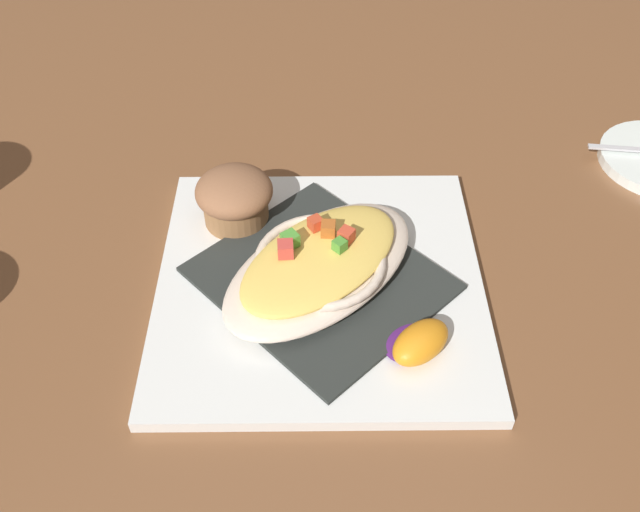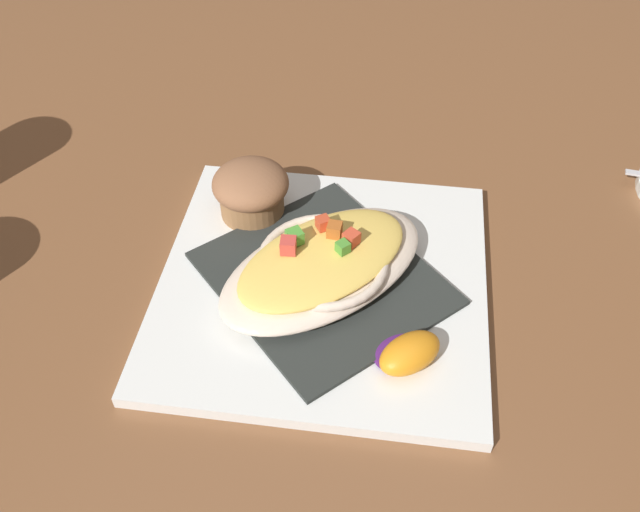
{
  "view_description": "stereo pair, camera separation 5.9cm",
  "coord_description": "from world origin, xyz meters",
  "px_view_note": "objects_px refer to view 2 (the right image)",
  "views": [
    {
      "loc": [
        0.06,
        0.41,
        0.47
      ],
      "look_at": [
        0.0,
        0.0,
        0.04
      ],
      "focal_mm": 38.79,
      "sensor_mm": 36.0,
      "label": 1
    },
    {
      "loc": [
        -0.0,
        0.41,
        0.47
      ],
      "look_at": [
        0.0,
        0.0,
        0.04
      ],
      "focal_mm": 38.79,
      "sensor_mm": 36.0,
      "label": 2
    }
  ],
  "objects_px": {
    "muffin": "(248,190)",
    "orange_garnish": "(405,353)",
    "gratin_dish": "(320,263)",
    "square_plate": "(320,284)"
  },
  "relations": [
    {
      "from": "square_plate",
      "to": "gratin_dish",
      "type": "height_order",
      "value": "gratin_dish"
    },
    {
      "from": "gratin_dish",
      "to": "square_plate",
      "type": "bearing_deg",
      "value": 110.25
    },
    {
      "from": "gratin_dish",
      "to": "muffin",
      "type": "xyz_separation_m",
      "value": [
        0.07,
        -0.09,
        0.01
      ]
    },
    {
      "from": "muffin",
      "to": "orange_garnish",
      "type": "distance_m",
      "value": 0.22
    },
    {
      "from": "gratin_dish",
      "to": "orange_garnish",
      "type": "relative_size",
      "value": 3.38
    },
    {
      "from": "gratin_dish",
      "to": "muffin",
      "type": "height_order",
      "value": "muffin"
    },
    {
      "from": "muffin",
      "to": "gratin_dish",
      "type": "bearing_deg",
      "value": 127.65
    },
    {
      "from": "square_plate",
      "to": "muffin",
      "type": "bearing_deg",
      "value": -52.37
    },
    {
      "from": "muffin",
      "to": "orange_garnish",
      "type": "height_order",
      "value": "muffin"
    },
    {
      "from": "muffin",
      "to": "orange_garnish",
      "type": "xyz_separation_m",
      "value": [
        -0.14,
        0.18,
        -0.02
      ]
    }
  ]
}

